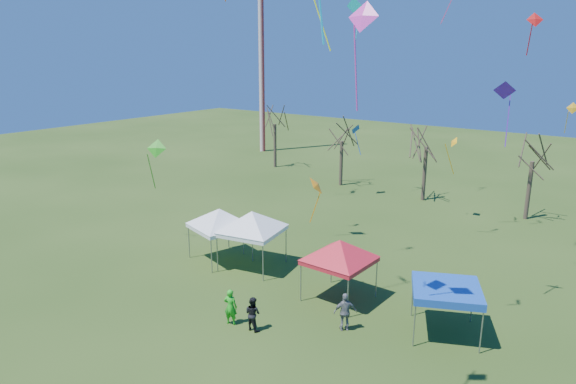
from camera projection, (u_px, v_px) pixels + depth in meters
name	position (u px, v px, depth m)	size (l,w,h in m)	color
ground	(271.00, 323.00, 24.17)	(140.00, 140.00, 0.00)	#284115
radio_mast	(261.00, 51.00, 63.32)	(0.70, 0.70, 25.00)	silver
tree_0	(275.00, 108.00, 55.67)	(3.83, 3.83, 8.44)	#3D2D21
tree_1	(342.00, 125.00, 47.97)	(3.42, 3.42, 7.54)	#3D2D21
tree_2	(428.00, 128.00, 42.84)	(3.71, 3.71, 8.18)	#3D2D21
tree_3	(535.00, 140.00, 37.84)	(3.59, 3.59, 7.91)	#3D2D21
tent_white_west	(219.00, 212.00, 30.89)	(4.11, 4.11, 3.78)	gray
tent_white_mid	(252.00, 215.00, 29.77)	(4.44, 4.44, 3.99)	gray
tent_red	(340.00, 244.00, 25.82)	(4.25, 4.25, 3.75)	gray
tent_blue	(447.00, 291.00, 22.78)	(3.90, 3.90, 2.31)	gray
person_green	(231.00, 307.00, 23.93)	(0.64, 0.42, 1.75)	green
person_dark	(253.00, 314.00, 23.45)	(0.79, 0.61, 1.62)	black
person_grey	(345.00, 312.00, 23.39)	(1.06, 0.44, 1.81)	slate
kite_14	(156.00, 149.00, 33.18)	(1.50, 1.28, 3.42)	#259517
kite_2	(355.00, 6.00, 40.97)	(1.36, 0.72, 3.39)	#0DC6CE
kite_13	(355.00, 129.00, 44.10)	(0.87, 1.17, 2.74)	blue
kite_1	(317.00, 186.00, 25.38)	(1.04, 1.23, 2.32)	orange
kite_22	(453.00, 143.00, 37.76)	(1.12, 1.12, 2.97)	#FFA80D
kite_18	(535.00, 20.00, 24.81)	(0.91, 0.79, 2.06)	red
kite_17	(505.00, 91.00, 22.99)	(1.08, 0.79, 2.97)	#5719B2
kite_19	(572.00, 109.00, 31.25)	(0.73, 0.51, 1.95)	#FFB11A
kite_5	(363.00, 18.00, 17.10)	(1.14, 0.54, 3.71)	#F135BC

